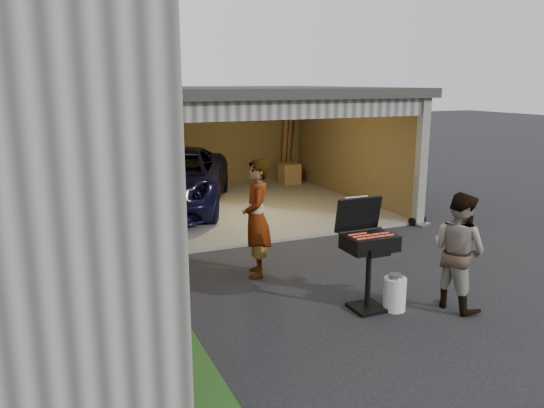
{
  "coord_description": "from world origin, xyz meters",
  "views": [
    {
      "loc": [
        -3.49,
        -5.42,
        3.02
      ],
      "look_at": [
        -0.25,
        2.0,
        1.15
      ],
      "focal_mm": 35.0,
      "sensor_mm": 36.0,
      "label": 1
    }
  ],
  "objects": [
    {
      "name": "propane_tank",
      "position": [
        0.71,
        0.05,
        0.23
      ],
      "size": [
        0.39,
        0.39,
        0.46
      ],
      "primitive_type": "cylinder",
      "rotation": [
        0.0,
        0.0,
        -0.38
      ],
      "color": "white",
      "rests_on": "ground"
    },
    {
      "name": "garage",
      "position": [
        0.76,
        6.79,
        1.87
      ],
      "size": [
        6.8,
        6.3,
        2.9
      ],
      "color": "#605E59",
      "rests_on": "ground"
    },
    {
      "name": "minivan",
      "position": [
        -0.68,
        6.9,
        0.71
      ],
      "size": [
        4.1,
        5.6,
        1.41
      ],
      "primitive_type": "imported",
      "rotation": [
        0.0,
        0.0,
        -0.39
      ],
      "color": "black",
      "rests_on": "ground"
    },
    {
      "name": "ground",
      "position": [
        0.0,
        0.0,
        0.0
      ],
      "size": [
        80.0,
        80.0,
        0.0
      ],
      "primitive_type": "plane",
      "color": "black",
      "rests_on": "ground"
    },
    {
      "name": "hand_truck",
      "position": [
        3.88,
        3.47,
        0.21
      ],
      "size": [
        0.48,
        0.44,
        1.08
      ],
      "rotation": [
        0.0,
        0.0,
        0.35
      ],
      "color": "gray",
      "rests_on": "ground"
    },
    {
      "name": "plywood_panel",
      "position": [
        -2.34,
        1.2,
        0.48
      ],
      "size": [
        0.24,
        0.87,
        0.96
      ],
      "primitive_type": "cube",
      "rotation": [
        0.0,
        -0.21,
        0.0
      ],
      "color": "#542A1C",
      "rests_on": "ground"
    },
    {
      "name": "groundcover_strip",
      "position": [
        -2.25,
        -1.0,
        0.03
      ],
      "size": [
        0.5,
        8.0,
        0.06
      ],
      "primitive_type": "cube",
      "color": "#193814",
      "rests_on": "ground"
    },
    {
      "name": "bbq_grill",
      "position": [
        0.37,
        0.24,
        0.89
      ],
      "size": [
        0.68,
        0.59,
        1.5
      ],
      "color": "black",
      "rests_on": "ground"
    },
    {
      "name": "woman",
      "position": [
        -0.5,
        2.03,
        0.94
      ],
      "size": [
        0.65,
        0.79,
        1.88
      ],
      "primitive_type": "imported",
      "rotation": [
        0.0,
        0.0,
        -1.9
      ],
      "color": "silver",
      "rests_on": "ground"
    },
    {
      "name": "man",
      "position": [
        1.53,
        -0.2,
        0.8
      ],
      "size": [
        0.74,
        0.88,
        1.61
      ],
      "primitive_type": "imported",
      "rotation": [
        0.0,
        0.0,
        1.76
      ],
      "color": "#4B261D",
      "rests_on": "ground"
    }
  ]
}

